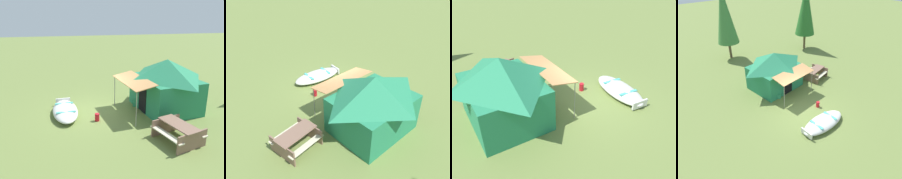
# 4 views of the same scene
# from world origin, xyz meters

# --- Properties ---
(ground_plane) EXTENTS (80.00, 80.00, 0.00)m
(ground_plane) POSITION_xyz_m (0.00, 0.00, 0.00)
(ground_plane) COLOR olive
(beached_rowboat) EXTENTS (2.95, 1.37, 0.43)m
(beached_rowboat) POSITION_xyz_m (0.05, -1.63, 0.23)
(beached_rowboat) COLOR silver
(beached_rowboat) RESTS_ON ground_plane
(canvas_cabin_tent) EXTENTS (3.80, 4.18, 2.63)m
(canvas_cabin_tent) POSITION_xyz_m (0.34, 3.48, 1.36)
(canvas_cabin_tent) COLOR #247E53
(canvas_cabin_tent) RESTS_ON ground_plane
(picnic_table) EXTENTS (2.00, 1.83, 0.76)m
(picnic_table) POSITION_xyz_m (3.52, 2.63, 0.47)
(picnic_table) COLOR #805E4D
(picnic_table) RESTS_ON ground_plane
(cooler_box) EXTENTS (0.64, 0.70, 0.35)m
(cooler_box) POSITION_xyz_m (-0.28, 2.29, 0.18)
(cooler_box) COLOR #2D8E5E
(cooler_box) RESTS_ON ground_plane
(fuel_can) EXTENTS (0.30, 0.30, 0.36)m
(fuel_can) POSITION_xyz_m (1.06, -0.20, 0.18)
(fuel_can) COLOR red
(fuel_can) RESTS_ON ground_plane
(pine_tree_back_left) EXTENTS (1.87, 1.87, 6.32)m
(pine_tree_back_left) POSITION_xyz_m (-0.00, 10.23, 3.89)
(pine_tree_back_left) COLOR brown
(pine_tree_back_left) RESTS_ON ground_plane
(pine_tree_back_right) EXTENTS (1.91, 1.91, 6.27)m
(pine_tree_back_right) POSITION_xyz_m (6.96, 7.81, 3.88)
(pine_tree_back_right) COLOR brown
(pine_tree_back_right) RESTS_ON ground_plane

